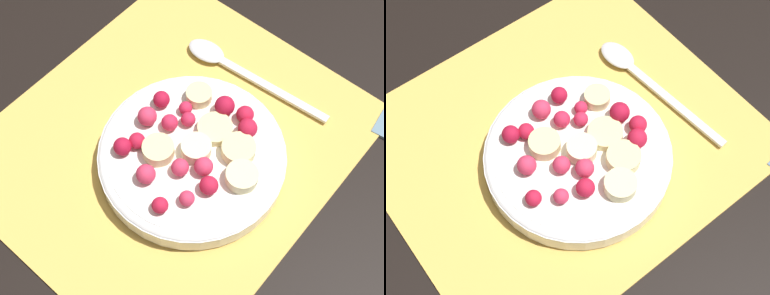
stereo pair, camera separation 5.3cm
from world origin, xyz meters
The scene contains 4 objects.
ground_plane centered at (0.00, 0.00, 0.00)m, with size 3.00×3.00×0.00m, color black.
placemat centered at (0.00, 0.00, 0.00)m, with size 0.38×0.33×0.01m.
fruit_bowl centered at (-0.01, -0.04, 0.02)m, with size 0.19×0.19×0.05m.
spoon centered at (0.12, 0.02, 0.01)m, with size 0.03×0.18×0.01m.
Camera 1 is at (-0.20, -0.20, 0.50)m, focal length 50.00 mm.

